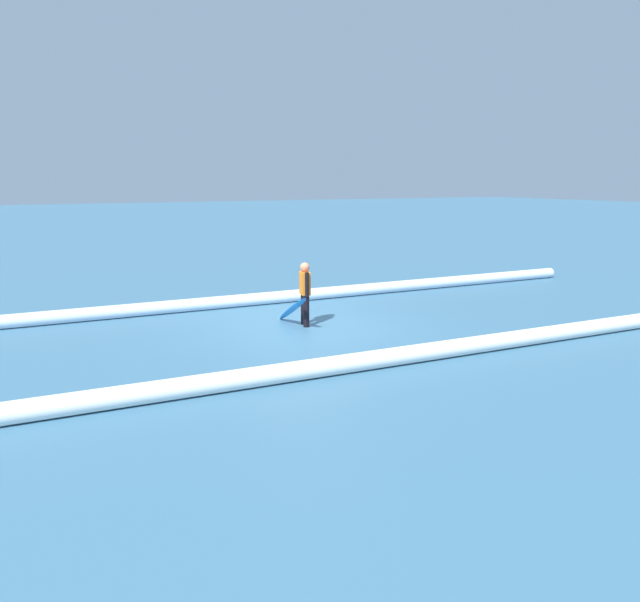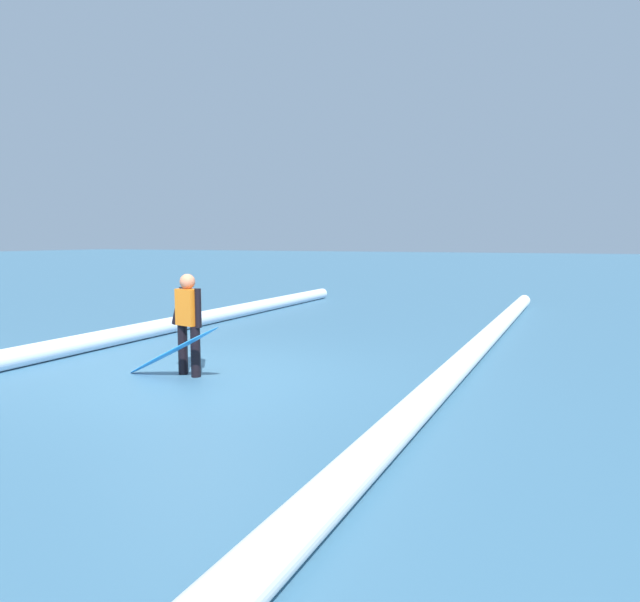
{
  "view_description": "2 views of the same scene",
  "coord_description": "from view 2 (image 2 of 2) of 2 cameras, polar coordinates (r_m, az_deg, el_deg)",
  "views": [
    {
      "loc": [
        6.09,
        12.49,
        3.34
      ],
      "look_at": [
        0.41,
        1.57,
        0.9
      ],
      "focal_mm": 34.57,
      "sensor_mm": 36.0,
      "label": 1
    },
    {
      "loc": [
        6.59,
        4.92,
        1.96
      ],
      "look_at": [
        0.18,
        2.14,
        1.2
      ],
      "focal_mm": 31.79,
      "sensor_mm": 36.0,
      "label": 2
    }
  ],
  "objects": [
    {
      "name": "surfer",
      "position": [
        8.33,
        -13.11,
        -1.76
      ],
      "size": [
        0.28,
        0.58,
        1.47
      ],
      "rotation": [
        0.0,
        0.0,
        4.47
      ],
      "color": "black",
      "rests_on": "ground_plane"
    },
    {
      "name": "surfboard",
      "position": [
        8.21,
        -14.66,
        -4.91
      ],
      "size": [
        0.38,
        1.67,
        0.85
      ],
      "color": "#268CE5",
      "rests_on": "ground_plane"
    },
    {
      "name": "ground_plane",
      "position": [
        8.46,
        -13.0,
        -7.35
      ],
      "size": [
        158.46,
        158.46,
        0.0
      ],
      "primitive_type": "plane",
      "color": "#3B6986"
    },
    {
      "name": "wave_crest_midground",
      "position": [
        5.64,
        7.94,
        -12.38
      ],
      "size": [
        24.76,
        1.0,
        0.33
      ],
      "primitive_type": "cylinder",
      "rotation": [
        0.0,
        1.57,
        -0.03
      ],
      "color": "white",
      "rests_on": "ground_plane"
    }
  ]
}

